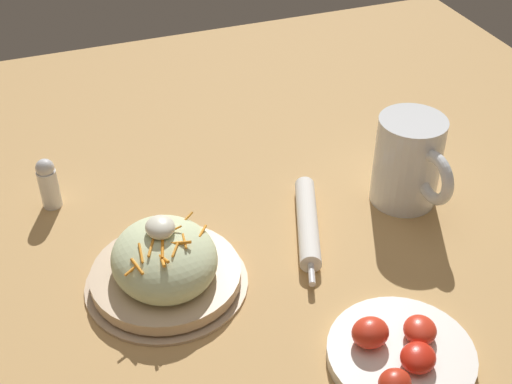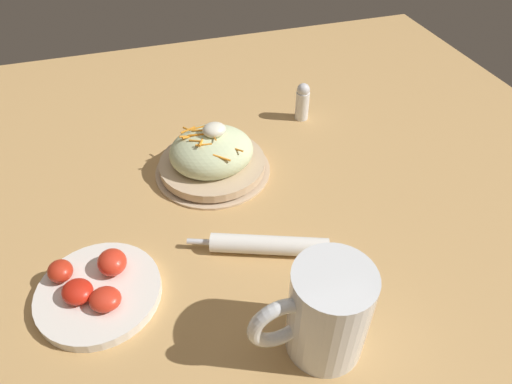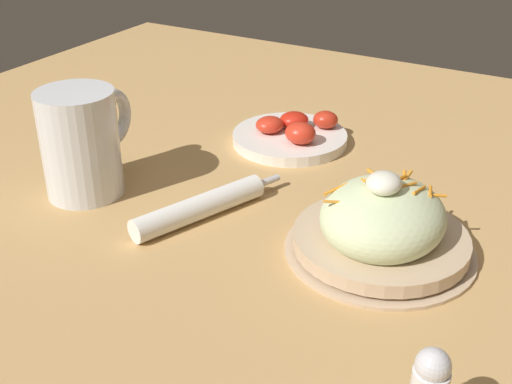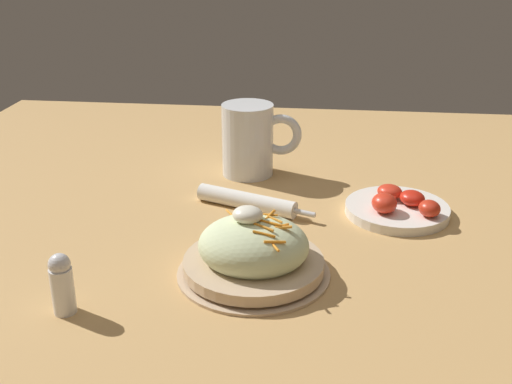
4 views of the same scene
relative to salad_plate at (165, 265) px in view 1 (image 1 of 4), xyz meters
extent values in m
plane|color=tan|center=(0.03, -0.14, -0.03)|extent=(1.43, 1.43, 0.00)
cylinder|color=#D1B28E|center=(0.00, 0.00, -0.03)|extent=(0.21, 0.21, 0.01)
cylinder|color=#D1B28E|center=(0.00, 0.00, -0.02)|extent=(0.19, 0.19, 0.02)
ellipsoid|color=beige|center=(0.00, 0.00, 0.01)|extent=(0.15, 0.13, 0.08)
cylinder|color=orange|center=(-0.02, -0.02, 0.05)|extent=(0.03, 0.01, 0.00)
cylinder|color=orange|center=(-0.03, 0.04, 0.04)|extent=(0.03, 0.01, 0.01)
cylinder|color=orange|center=(-0.04, 0.01, 0.05)|extent=(0.02, 0.01, 0.01)
cylinder|color=orange|center=(0.04, -0.04, 0.04)|extent=(0.02, 0.02, 0.01)
cylinder|color=orange|center=(0.01, -0.05, 0.04)|extent=(0.03, 0.02, 0.01)
cylinder|color=orange|center=(-0.02, -0.02, 0.05)|extent=(0.02, 0.03, 0.01)
cylinder|color=orange|center=(-0.04, 0.01, 0.05)|extent=(0.03, 0.01, 0.01)
cylinder|color=orange|center=(-0.02, 0.03, 0.05)|extent=(0.03, 0.01, 0.01)
cylinder|color=orange|center=(-0.02, 0.02, 0.05)|extent=(0.03, 0.02, 0.01)
cylinder|color=orange|center=(-0.02, 0.00, 0.05)|extent=(0.03, 0.01, 0.01)
cylinder|color=orange|center=(0.00, -0.01, 0.05)|extent=(0.00, 0.03, 0.01)
cylinder|color=orange|center=(-0.03, -0.01, 0.05)|extent=(0.02, 0.01, 0.01)
cylinder|color=orange|center=(-0.03, 0.04, 0.04)|extent=(0.02, 0.02, 0.01)
ellipsoid|color=white|center=(0.01, 0.00, 0.06)|extent=(0.04, 0.04, 0.02)
cylinder|color=white|center=(0.06, -0.38, 0.04)|extent=(0.10, 0.10, 0.14)
cylinder|color=#B76B14|center=(0.06, -0.38, 0.02)|extent=(0.09, 0.09, 0.09)
cylinder|color=white|center=(0.06, -0.38, 0.07)|extent=(0.09, 0.09, 0.01)
torus|color=white|center=(-0.01, -0.38, 0.05)|extent=(0.08, 0.02, 0.08)
cylinder|color=white|center=(0.04, -0.21, -0.02)|extent=(0.18, 0.09, 0.03)
cylinder|color=silver|center=(-0.06, -0.18, -0.02)|extent=(0.04, 0.02, 0.01)
cylinder|color=white|center=(-0.21, -0.22, -0.02)|extent=(0.17, 0.17, 0.02)
ellipsoid|color=red|center=(-0.24, -0.23, 0.00)|extent=(0.06, 0.06, 0.02)
ellipsoid|color=red|center=(-0.19, -0.19, 0.00)|extent=(0.05, 0.05, 0.03)
ellipsoid|color=red|center=(-0.20, -0.25, -0.01)|extent=(0.06, 0.05, 0.02)
ellipsoid|color=red|center=(-0.26, -0.18, 0.00)|extent=(0.04, 0.05, 0.03)
cylinder|color=white|center=(0.22, 0.12, 0.00)|extent=(0.03, 0.03, 0.06)
sphere|color=silver|center=(0.22, 0.12, 0.03)|extent=(0.03, 0.03, 0.03)
camera|label=1|loc=(-0.64, 0.12, 0.60)|focal=48.59mm
camera|label=2|loc=(-0.11, -0.64, 0.50)|focal=31.56mm
camera|label=3|loc=(0.60, 0.19, 0.37)|focal=46.44mm
camera|label=4|loc=(-0.09, 0.75, 0.41)|focal=44.13mm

